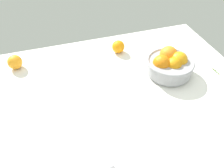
# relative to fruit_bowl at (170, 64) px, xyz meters

# --- Properties ---
(ground_plane) EXTENTS (1.25, 0.99, 0.03)m
(ground_plane) POSITION_rel_fruit_bowl_xyz_m (-0.30, -0.10, -0.07)
(ground_plane) COLOR white
(fruit_bowl) EXTENTS (0.21, 0.21, 0.11)m
(fruit_bowl) POSITION_rel_fruit_bowl_xyz_m (0.00, 0.00, 0.00)
(fruit_bowl) COLOR #99999E
(fruit_bowl) RESTS_ON ground_plane
(loose_orange_0) EXTENTS (0.07, 0.07, 0.07)m
(loose_orange_0) POSITION_rel_fruit_bowl_xyz_m (-0.67, 0.26, -0.02)
(loose_orange_0) COLOR orange
(loose_orange_0) RESTS_ON ground_plane
(loose_orange_1) EXTENTS (0.06, 0.06, 0.06)m
(loose_orange_1) POSITION_rel_fruit_bowl_xyz_m (-0.16, 0.23, -0.02)
(loose_orange_1) COLOR orange
(loose_orange_1) RESTS_ON ground_plane
(herb_sprig_0) EXTENTS (0.01, 0.06, 0.01)m
(herb_sprig_0) POSITION_rel_fruit_bowl_xyz_m (0.22, -0.06, -0.05)
(herb_sprig_0) COLOR #556E35
(herb_sprig_0) RESTS_ON ground_plane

